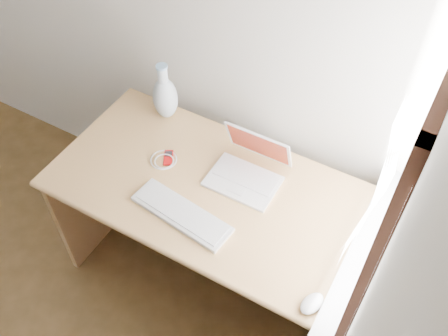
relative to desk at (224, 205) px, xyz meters
The scene contains 9 objects.
window 1.01m from the desk, ahead, with size 0.11×0.99×1.10m.
desk is the anchor object (origin of this frame).
laptop 0.29m from the desk, 26.22° to the left, with size 0.31×0.26×0.21m.
external_keyboard 0.37m from the desk, 99.60° to the right, with size 0.47×0.19×0.02m.
mouse 0.74m from the desk, 33.46° to the right, with size 0.06×0.11×0.04m, color white.
ipod 0.36m from the desk, behind, with size 0.08×0.10×0.01m.
cable_coil 0.37m from the desk, 168.19° to the right, with size 0.12×0.12×0.01m, color white.
remote 0.39m from the desk, 132.71° to the right, with size 0.03×0.09×0.01m, color white.
vase 0.60m from the desk, 155.93° to the left, with size 0.12×0.12×0.31m.
Camera 1 is at (1.73, 0.13, 2.49)m, focal length 40.00 mm.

